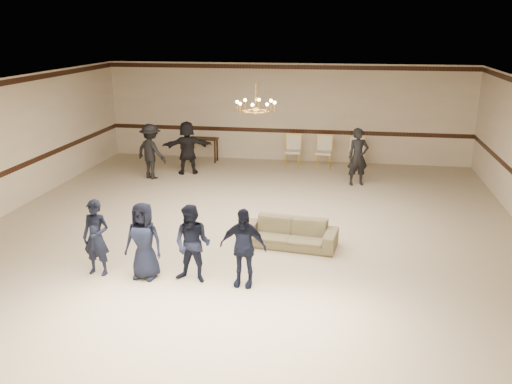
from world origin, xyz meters
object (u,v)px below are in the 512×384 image
boy_b (144,241)px  adult_mid (187,147)px  boy_d (243,247)px  settee (290,233)px  banquet_chair_left (293,151)px  boy_a (96,238)px  banquet_chair_right (356,154)px  banquet_chair_mid (324,152)px  console_table (204,150)px  boy_c (193,244)px  chandelier (256,96)px  adult_left (151,151)px  adult_right (358,157)px

boy_b → adult_mid: bearing=104.7°
boy_d → settee: (0.61, 1.91, -0.43)m
boy_b → banquet_chair_left: 8.72m
boy_a → banquet_chair_right: 9.74m
boy_b → banquet_chair_mid: boy_b is taller
banquet_chair_right → console_table: banquet_chair_right is taller
boy_c → console_table: bearing=111.0°
boy_b → settee: boy_b is taller
boy_c → banquet_chair_mid: bearing=84.9°
boy_a → boy_b: (0.90, 0.00, 0.00)m
chandelier → settee: 3.13m
boy_a → boy_d: (2.70, 0.00, 0.00)m
boy_c → adult_left: (-3.09, 6.45, 0.11)m
adult_left → chandelier: bearing=164.8°
settee → banquet_chair_left: (-0.62, 6.62, 0.22)m
adult_left → adult_mid: bearing=-117.2°
chandelier → boy_d: 4.03m
boy_a → boy_d: same height
boy_a → boy_c: 1.80m
boy_b → adult_mid: 7.26m
banquet_chair_right → console_table: bearing=176.4°
banquet_chair_right → adult_mid: bearing=-166.0°
settee → adult_mid: 6.43m
boy_b → adult_mid: (-1.29, 7.15, 0.11)m
adult_left → banquet_chair_left: bearing=-127.4°
settee → banquet_chair_mid: bearing=93.6°
boy_b → console_table: 8.82m
adult_right → banquet_chair_right: bearing=72.8°
boy_d → settee: 2.05m
boy_d → console_table: size_ratio=1.48×
adult_mid → adult_right: (5.10, -0.40, 0.00)m
boy_a → boy_c: bearing=5.1°
boy_b → console_table: size_ratio=1.48×
boy_c → adult_left: 7.15m
chandelier → banquet_chair_right: (2.33, 5.15, -2.37)m
banquet_chair_mid → adult_right: bearing=-54.2°
banquet_chair_mid → chandelier: bearing=-98.5°
boy_c → banquet_chair_mid: size_ratio=1.40×
boy_a → adult_mid: 7.16m
chandelier → boy_b: chandelier is taller
settee → banquet_chair_right: bearing=85.1°
banquet_chair_left → chandelier: bearing=-96.0°
adult_left → console_table: bearing=-88.3°
console_table → boy_b: bearing=-80.3°
adult_right → banquet_chair_mid: adult_right is taller
adult_left → banquet_chair_mid: size_ratio=1.61×
boy_a → adult_right: (4.71, 6.75, 0.11)m
chandelier → boy_d: size_ratio=0.66×
settee → boy_d: bearing=-100.8°
boy_b → boy_d: bearing=4.5°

